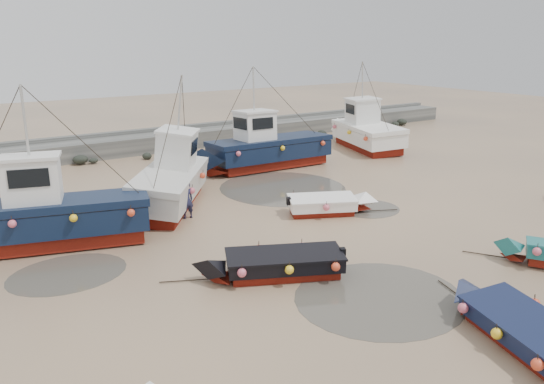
{
  "coord_description": "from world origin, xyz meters",
  "views": [
    {
      "loc": [
        -13.45,
        -14.06,
        7.85
      ],
      "look_at": [
        -1.05,
        4.33,
        1.4
      ],
      "focal_mm": 35.0,
      "sensor_mm": 36.0,
      "label": 1
    }
  ],
  "objects": [
    {
      "name": "cabin_boat_2",
      "position": [
        4.07,
        13.1,
        1.31
      ],
      "size": [
        10.96,
        3.48,
        6.22
      ],
      "rotation": [
        0.0,
        0.0,
        1.53
      ],
      "color": "maroon",
      "rests_on": "ground"
    },
    {
      "name": "puddle_c",
      "position": [
        -9.92,
        3.89,
        0.0
      ],
      "size": [
        4.02,
        4.02,
        0.01
      ],
      "primitive_type": "cylinder",
      "color": "#504B41",
      "rests_on": "ground"
    },
    {
      "name": "puddle_b",
      "position": [
        3.86,
        3.39,
        0.0
      ],
      "size": [
        3.07,
        3.07,
        0.01
      ],
      "primitive_type": "cylinder",
      "color": "#504B41",
      "rests_on": "ground"
    },
    {
      "name": "cabin_boat_1",
      "position": [
        -3.61,
        9.42,
        1.34
      ],
      "size": [
        7.05,
        8.82,
        6.22
      ],
      "rotation": [
        0.0,
        0.0,
        -0.64
      ],
      "color": "maroon",
      "rests_on": "ground"
    },
    {
      "name": "puddle_d",
      "position": [
        2.57,
        8.7,
        0.0
      ],
      "size": [
        6.8,
        6.8,
        0.01
      ],
      "primitive_type": "cylinder",
      "color": "#504B41",
      "rests_on": "ground"
    },
    {
      "name": "person",
      "position": [
        -3.92,
        6.95,
        0.0
      ],
      "size": [
        0.63,
        0.42,
        1.72
      ],
      "primitive_type": "imported",
      "rotation": [
        0.0,
        0.0,
        3.15
      ],
      "color": "#1C1E3A",
      "rests_on": "ground"
    },
    {
      "name": "ground",
      "position": [
        0.0,
        0.0,
        0.0
      ],
      "size": [
        120.0,
        120.0,
        0.0
      ],
      "primitive_type": "plane",
      "color": "tan",
      "rests_on": "ground"
    },
    {
      "name": "cabin_boat_0",
      "position": [
        -9.94,
        6.86,
        1.35
      ],
      "size": [
        9.65,
        4.46,
        6.22
      ],
      "rotation": [
        0.0,
        0.0,
        1.29
      ],
      "color": "maroon",
      "rests_on": "ground"
    },
    {
      "name": "dinghy_5",
      "position": [
        1.83,
        3.85,
        0.56
      ],
      "size": [
        5.02,
        3.01,
        1.43
      ],
      "rotation": [
        0.0,
        0.0,
        -2.02
      ],
      "color": "maroon",
      "rests_on": "ground"
    },
    {
      "name": "dinghy_1",
      "position": [
        -0.86,
        -7.22,
        0.55
      ],
      "size": [
        2.91,
        5.8,
        1.43
      ],
      "rotation": [
        0.0,
        0.0,
        -0.3
      ],
      "color": "maroon",
      "rests_on": "ground"
    },
    {
      "name": "puddle_a",
      "position": [
        -2.2,
        -3.43,
        0.0
      ],
      "size": [
        5.51,
        5.51,
        0.01
      ],
      "primitive_type": "cylinder",
      "color": "#504B41",
      "rests_on": "ground"
    },
    {
      "name": "seawall",
      "position": [
        0.05,
        21.99,
        0.63
      ],
      "size": [
        60.0,
        4.92,
        1.5
      ],
      "color": "slate",
      "rests_on": "ground"
    },
    {
      "name": "dinghy_4",
      "position": [
        -4.1,
        -0.3,
        0.54
      ],
      "size": [
        5.98,
        3.45,
        1.43
      ],
      "rotation": [
        0.0,
        0.0,
        1.13
      ],
      "color": "maroon",
      "rests_on": "ground"
    },
    {
      "name": "cabin_boat_3",
      "position": [
        13.97,
        14.33,
        1.35
      ],
      "size": [
        5.0,
        9.81,
        6.22
      ],
      "rotation": [
        0.0,
        0.0,
        -0.29
      ],
      "color": "maroon",
      "rests_on": "ground"
    }
  ]
}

